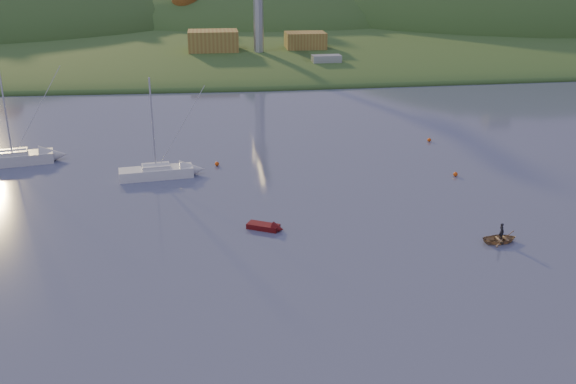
{
  "coord_description": "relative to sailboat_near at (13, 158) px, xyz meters",
  "views": [
    {
      "loc": [
        -9.58,
        -23.82,
        23.47
      ],
      "look_at": [
        -2.5,
        32.48,
        2.22
      ],
      "focal_mm": 40.0,
      "sensor_mm": 36.0,
      "label": 1
    }
  ],
  "objects": [
    {
      "name": "far_shore",
      "position": [
        32.78,
        178.28,
        -0.8
      ],
      "size": [
        620.0,
        220.0,
        1.5
      ],
      "primitive_type": "cube",
      "color": "#2F461C",
      "rests_on": "ground"
    },
    {
      "name": "shore_slope",
      "position": [
        32.78,
        113.28,
        -0.8
      ],
      "size": [
        640.0,
        150.0,
        7.0
      ],
      "primitive_type": "ellipsoid",
      "color": "#2F461C",
      "rests_on": "ground"
    },
    {
      "name": "hill_center",
      "position": [
        42.78,
        158.28,
        -0.8
      ],
      "size": [
        140.0,
        120.0,
        36.0
      ],
      "primitive_type": "ellipsoid",
      "color": "#2F461C",
      "rests_on": "ground"
    },
    {
      "name": "hill_right",
      "position": [
        127.78,
        143.28,
        -0.8
      ],
      "size": [
        150.0,
        130.0,
        60.0
      ],
      "primitive_type": "ellipsoid",
      "color": "#2F461C",
      "rests_on": "ground"
    },
    {
      "name": "hillside_trees",
      "position": [
        32.78,
        133.28,
        -0.8
      ],
      "size": [
        280.0,
        50.0,
        32.0
      ],
      "primitive_type": null,
      "color": "#1B4418",
      "rests_on": "ground"
    },
    {
      "name": "wharf",
      "position": [
        37.78,
        70.28,
        0.4
      ],
      "size": [
        42.0,
        16.0,
        2.4
      ],
      "primitive_type": "cube",
      "color": "slate",
      "rests_on": "ground"
    },
    {
      "name": "shed_west",
      "position": [
        24.78,
        71.28,
        4.0
      ],
      "size": [
        11.0,
        8.0,
        4.8
      ],
      "primitive_type": "cube",
      "color": "olive",
      "rests_on": "wharf"
    },
    {
      "name": "shed_east",
      "position": [
        45.78,
        72.28,
        3.6
      ],
      "size": [
        9.0,
        7.0,
        4.0
      ],
      "primitive_type": "cube",
      "color": "olive",
      "rests_on": "wharf"
    },
    {
      "name": "sailboat_near",
      "position": [
        0.0,
        0.0,
        0.0
      ],
      "size": [
        9.41,
        4.56,
        12.54
      ],
      "rotation": [
        0.0,
        0.0,
        0.21
      ],
      "color": "silver",
      "rests_on": "ground"
    },
    {
      "name": "sailboat_far",
      "position": [
        17.08,
        -6.96,
        -0.07
      ],
      "size": [
        8.29,
        3.48,
        11.15
      ],
      "rotation": [
        0.0,
        0.0,
        0.14
      ],
      "color": "white",
      "rests_on": "ground"
    },
    {
      "name": "canoe",
      "position": [
        47.69,
        -27.91,
        -0.49
      ],
      "size": [
        3.22,
        2.47,
        0.62
      ],
      "primitive_type": "imported",
      "rotation": [
        0.0,
        0.0,
        1.68
      ],
      "color": "#9B7B55",
      "rests_on": "ground"
    },
    {
      "name": "paddler",
      "position": [
        47.69,
        -27.91,
        -0.04
      ],
      "size": [
        0.42,
        0.59,
        1.52
      ],
      "primitive_type": "imported",
      "rotation": [
        0.0,
        0.0,
        1.68
      ],
      "color": "black",
      "rests_on": "ground"
    },
    {
      "name": "red_tender",
      "position": [
        28.19,
        -22.85,
        -0.55
      ],
      "size": [
        3.56,
        2.63,
        1.16
      ],
      "rotation": [
        0.0,
        0.0,
        -0.49
      ],
      "color": "#580C0D",
      "rests_on": "ground"
    },
    {
      "name": "work_vessel",
      "position": [
        47.78,
        56.28,
        0.48
      ],
      "size": [
        14.04,
        5.42,
        3.57
      ],
      "rotation": [
        0.0,
        0.0,
        0.03
      ],
      "color": "slate",
      "rests_on": "ground"
    },
    {
      "name": "buoy_1",
      "position": [
        50.21,
        -10.71,
        -0.55
      ],
      "size": [
        0.5,
        0.5,
        0.5
      ],
      "primitive_type": "sphere",
      "color": "#E74D0C",
      "rests_on": "ground"
    },
    {
      "name": "buoy_2",
      "position": [
        -2.25,
        2.53,
        -0.55
      ],
      "size": [
        0.5,
        0.5,
        0.5
      ],
      "primitive_type": "sphere",
      "color": "#E74D0C",
      "rests_on": "ground"
    },
    {
      "name": "buoy_3",
      "position": [
        23.84,
        -3.63,
        -0.55
      ],
      "size": [
        0.5,
        0.5,
        0.5
      ],
      "primitive_type": "sphere",
      "color": "#E74D0C",
      "rests_on": "ground"
    },
    {
      "name": "buoy_4",
      "position": [
        51.91,
        3.16,
        -0.55
      ],
      "size": [
        0.5,
        0.5,
        0.5
      ],
      "primitive_type": "sphere",
      "color": "#E74D0C",
      "rests_on": "ground"
    }
  ]
}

